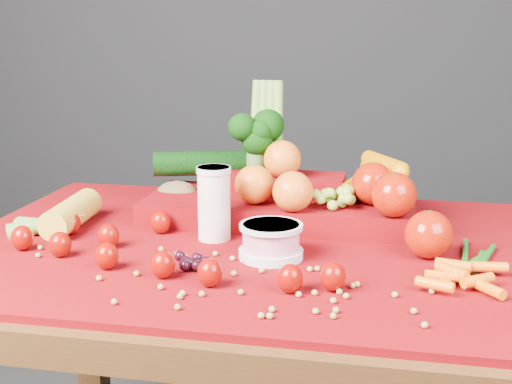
% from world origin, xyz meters
% --- Properties ---
extents(table, '(1.10, 0.80, 0.75)m').
position_xyz_m(table, '(0.00, 0.00, 0.66)').
color(table, '#371B0C').
rests_on(table, ground).
extents(red_cloth, '(1.05, 0.75, 0.01)m').
position_xyz_m(red_cloth, '(0.00, 0.00, 0.76)').
color(red_cloth, '#690305').
rests_on(red_cloth, table).
extents(milk_glass, '(0.06, 0.06, 0.13)m').
position_xyz_m(milk_glass, '(-0.07, 0.01, 0.83)').
color(milk_glass, silver).
rests_on(milk_glass, red_cloth).
extents(yogurt_bowl, '(0.11, 0.11, 0.06)m').
position_xyz_m(yogurt_bowl, '(0.04, -0.07, 0.79)').
color(yogurt_bowl, silver).
rests_on(yogurt_bowl, red_cloth).
extents(strawberry_scatter, '(0.58, 0.28, 0.05)m').
position_xyz_m(strawberry_scatter, '(-0.15, -0.14, 0.79)').
color(strawberry_scatter, '#850704').
rests_on(strawberry_scatter, red_cloth).
extents(dark_grape_cluster, '(0.06, 0.05, 0.03)m').
position_xyz_m(dark_grape_cluster, '(-0.06, -0.15, 0.78)').
color(dark_grape_cluster, black).
rests_on(dark_grape_cluster, red_cloth).
extents(soybean_scatter, '(0.84, 0.24, 0.01)m').
position_xyz_m(soybean_scatter, '(0.00, -0.20, 0.77)').
color(soybean_scatter, '#A69147').
rests_on(soybean_scatter, red_cloth).
extents(corn_ear, '(0.19, 0.24, 0.06)m').
position_xyz_m(corn_ear, '(-0.37, -0.01, 0.78)').
color(corn_ear, gold).
rests_on(corn_ear, red_cloth).
extents(potato, '(0.09, 0.07, 0.06)m').
position_xyz_m(potato, '(-0.20, 0.18, 0.79)').
color(potato, brown).
rests_on(potato, red_cloth).
extents(baby_carrot_pile, '(0.18, 0.17, 0.03)m').
position_xyz_m(baby_carrot_pile, '(0.35, -0.13, 0.78)').
color(baby_carrot_pile, '#EB6208').
rests_on(baby_carrot_pile, red_cloth).
extents(green_bean_pile, '(0.14, 0.12, 0.01)m').
position_xyz_m(green_bean_pile, '(0.38, -0.01, 0.77)').
color(green_bean_pile, '#155212').
rests_on(green_bean_pile, red_cloth).
extents(produce_mound, '(0.60, 0.36, 0.27)m').
position_xyz_m(produce_mound, '(0.05, 0.15, 0.82)').
color(produce_mound, '#690305').
rests_on(produce_mound, red_cloth).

